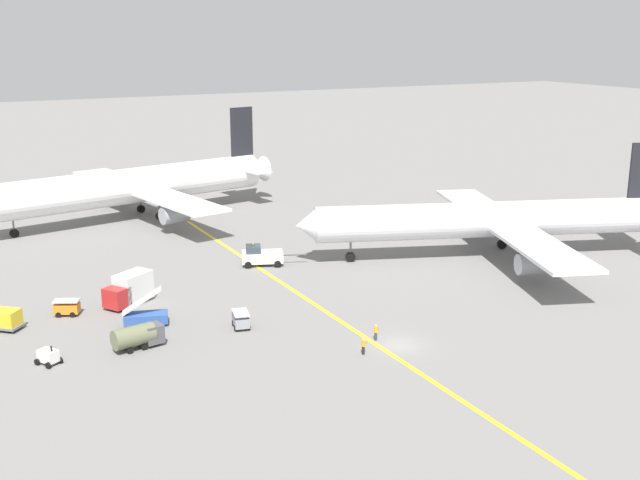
{
  "coord_description": "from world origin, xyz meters",
  "views": [
    {
      "loc": [
        -40.19,
        -59.95,
        30.0
      ],
      "look_at": [
        4.72,
        25.56,
        4.0
      ],
      "focal_mm": 44.11,
      "sensor_mm": 36.0,
      "label": 1
    }
  ],
  "objects_px": {
    "gse_stair_truck_yellow": "(145,316)",
    "gse_catering_truck_tall": "(129,289)",
    "gse_baggage_cart_trailing": "(67,308)",
    "pushback_tug": "(261,256)",
    "gse_container_dolly_flat": "(5,319)",
    "ground_crew_marshaller_foreground": "(363,346)",
    "gse_gpu_cart_small": "(48,356)",
    "gse_fuel_bowser_stubby": "(139,336)",
    "airliner_at_gate_left": "(132,186)",
    "ground_crew_wing_walker_right": "(376,332)",
    "airliner_being_pushed": "(493,220)",
    "gse_baggage_cart_near_cluster": "(241,320)"
  },
  "relations": [
    {
      "from": "ground_crew_wing_walker_right",
      "to": "ground_crew_marshaller_foreground",
      "type": "xyz_separation_m",
      "value": [
        -2.87,
        -2.43,
        -0.02
      ]
    },
    {
      "from": "gse_gpu_cart_small",
      "to": "ground_crew_marshaller_foreground",
      "type": "relative_size",
      "value": 1.62
    },
    {
      "from": "pushback_tug",
      "to": "ground_crew_wing_walker_right",
      "type": "relative_size",
      "value": 5.12
    },
    {
      "from": "pushback_tug",
      "to": "gse_fuel_bowser_stubby",
      "type": "relative_size",
      "value": 1.65
    },
    {
      "from": "gse_stair_truck_yellow",
      "to": "gse_baggage_cart_trailing",
      "type": "xyz_separation_m",
      "value": [
        -6.73,
        6.88,
        -0.16
      ]
    },
    {
      "from": "pushback_tug",
      "to": "gse_catering_truck_tall",
      "type": "xyz_separation_m",
      "value": [
        -19.25,
        -7.15,
        0.5
      ]
    },
    {
      "from": "ground_crew_wing_walker_right",
      "to": "ground_crew_marshaller_foreground",
      "type": "bearing_deg",
      "value": -139.78
    },
    {
      "from": "gse_baggage_cart_trailing",
      "to": "gse_gpu_cart_small",
      "type": "bearing_deg",
      "value": -107.64
    },
    {
      "from": "gse_stair_truck_yellow",
      "to": "ground_crew_marshaller_foreground",
      "type": "xyz_separation_m",
      "value": [
        16.27,
        -17.17,
        -0.18
      ]
    },
    {
      "from": "gse_container_dolly_flat",
      "to": "gse_baggage_cart_trailing",
      "type": "xyz_separation_m",
      "value": [
        6.38,
        1.43,
        -0.31
      ]
    },
    {
      "from": "airliner_at_gate_left",
      "to": "gse_container_dolly_flat",
      "type": "distance_m",
      "value": 49.21
    },
    {
      "from": "gse_container_dolly_flat",
      "to": "gse_fuel_bowser_stubby",
      "type": "height_order",
      "value": "gse_fuel_bowser_stubby"
    },
    {
      "from": "gse_stair_truck_yellow",
      "to": "gse_fuel_bowser_stubby",
      "type": "distance_m",
      "value": 6.25
    },
    {
      "from": "pushback_tug",
      "to": "gse_container_dolly_flat",
      "type": "distance_m",
      "value": 33.74
    },
    {
      "from": "airliner_being_pushed",
      "to": "pushback_tug",
      "type": "relative_size",
      "value": 6.0
    },
    {
      "from": "airliner_being_pushed",
      "to": "gse_gpu_cart_small",
      "type": "xyz_separation_m",
      "value": [
        -59.59,
        -9.17,
        -4.25
      ]
    },
    {
      "from": "gse_baggage_cart_trailing",
      "to": "ground_crew_wing_walker_right",
      "type": "relative_size",
      "value": 1.9
    },
    {
      "from": "ground_crew_marshaller_foreground",
      "to": "airliner_being_pushed",
      "type": "bearing_deg",
      "value": 32.45
    },
    {
      "from": "gse_stair_truck_yellow",
      "to": "gse_baggage_cart_near_cluster",
      "type": "xyz_separation_m",
      "value": [
        8.54,
        -5.32,
        -0.16
      ]
    },
    {
      "from": "gse_catering_truck_tall",
      "to": "gse_baggage_cart_trailing",
      "type": "height_order",
      "value": "gse_catering_truck_tall"
    },
    {
      "from": "airliner_being_pushed",
      "to": "gse_baggage_cart_near_cluster",
      "type": "relative_size",
      "value": 16.89
    },
    {
      "from": "ground_crew_wing_walker_right",
      "to": "ground_crew_marshaller_foreground",
      "type": "height_order",
      "value": "ground_crew_wing_walker_right"
    },
    {
      "from": "gse_stair_truck_yellow",
      "to": "gse_baggage_cart_trailing",
      "type": "distance_m",
      "value": 9.63
    },
    {
      "from": "airliner_being_pushed",
      "to": "gse_baggage_cart_trailing",
      "type": "xyz_separation_m",
      "value": [
        -55.62,
        3.31,
        -4.18
      ]
    },
    {
      "from": "gse_baggage_cart_trailing",
      "to": "gse_gpu_cart_small",
      "type": "relative_size",
      "value": 1.2
    },
    {
      "from": "gse_gpu_cart_small",
      "to": "ground_crew_marshaller_foreground",
      "type": "distance_m",
      "value": 29.34
    },
    {
      "from": "ground_crew_wing_walker_right",
      "to": "gse_gpu_cart_small",
      "type": "bearing_deg",
      "value": 162.97
    },
    {
      "from": "airliner_at_gate_left",
      "to": "gse_baggage_cart_near_cluster",
      "type": "height_order",
      "value": "airliner_at_gate_left"
    },
    {
      "from": "airliner_being_pushed",
      "to": "gse_container_dolly_flat",
      "type": "relative_size",
      "value": 13.22
    },
    {
      "from": "gse_stair_truck_yellow",
      "to": "airliner_at_gate_left",
      "type": "bearing_deg",
      "value": 76.58
    },
    {
      "from": "gse_baggage_cart_trailing",
      "to": "gse_gpu_cart_small",
      "type": "distance_m",
      "value": 13.1
    },
    {
      "from": "gse_catering_truck_tall",
      "to": "ground_crew_marshaller_foreground",
      "type": "height_order",
      "value": "gse_catering_truck_tall"
    },
    {
      "from": "ground_crew_wing_walker_right",
      "to": "gse_stair_truck_yellow",
      "type": "bearing_deg",
      "value": 142.39
    },
    {
      "from": "gse_stair_truck_yellow",
      "to": "gse_fuel_bowser_stubby",
      "type": "bearing_deg",
      "value": -111.35
    },
    {
      "from": "gse_fuel_bowser_stubby",
      "to": "gse_baggage_cart_near_cluster",
      "type": "height_order",
      "value": "gse_fuel_bowser_stubby"
    },
    {
      "from": "pushback_tug",
      "to": "gse_fuel_bowser_stubby",
      "type": "xyz_separation_m",
      "value": [
        -21.7,
        -20.18,
        0.08
      ]
    },
    {
      "from": "pushback_tug",
      "to": "gse_baggage_cart_near_cluster",
      "type": "relative_size",
      "value": 2.82
    },
    {
      "from": "pushback_tug",
      "to": "ground_crew_marshaller_foreground",
      "type": "distance_m",
      "value": 31.69
    },
    {
      "from": "gse_baggage_cart_trailing",
      "to": "gse_baggage_cart_near_cluster",
      "type": "xyz_separation_m",
      "value": [
        15.27,
        -12.2,
        0.0
      ]
    },
    {
      "from": "gse_container_dolly_flat",
      "to": "ground_crew_wing_walker_right",
      "type": "xyz_separation_m",
      "value": [
        32.25,
        -20.19,
        -0.31
      ]
    },
    {
      "from": "pushback_tug",
      "to": "gse_stair_truck_yellow",
      "type": "bearing_deg",
      "value": -143.53
    },
    {
      "from": "airliner_at_gate_left",
      "to": "gse_stair_truck_yellow",
      "type": "bearing_deg",
      "value": -103.42
    },
    {
      "from": "gse_stair_truck_yellow",
      "to": "gse_catering_truck_tall",
      "type": "bearing_deg",
      "value": 88.61
    },
    {
      "from": "gse_container_dolly_flat",
      "to": "ground_crew_wing_walker_right",
      "type": "bearing_deg",
      "value": -32.05
    },
    {
      "from": "gse_stair_truck_yellow",
      "to": "gse_catering_truck_tall",
      "type": "xyz_separation_m",
      "value": [
        0.18,
        7.21,
        0.73
      ]
    },
    {
      "from": "pushback_tug",
      "to": "gse_fuel_bowser_stubby",
      "type": "distance_m",
      "value": 29.63
    },
    {
      "from": "gse_fuel_bowser_stubby",
      "to": "gse_baggage_cart_trailing",
      "type": "xyz_separation_m",
      "value": [
        -4.45,
        12.7,
        -0.47
      ]
    },
    {
      "from": "gse_fuel_bowser_stubby",
      "to": "gse_gpu_cart_small",
      "type": "bearing_deg",
      "value": 178.54
    },
    {
      "from": "gse_catering_truck_tall",
      "to": "gse_gpu_cart_small",
      "type": "height_order",
      "value": "gse_catering_truck_tall"
    },
    {
      "from": "gse_container_dolly_flat",
      "to": "gse_catering_truck_tall",
      "type": "bearing_deg",
      "value": 7.52
    }
  ]
}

